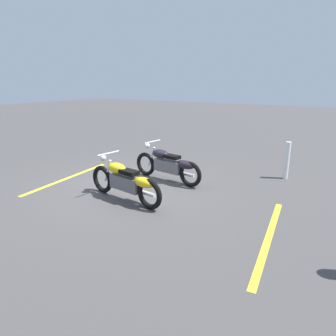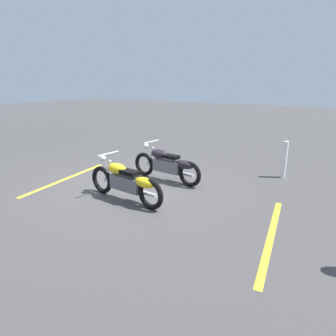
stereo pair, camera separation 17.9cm
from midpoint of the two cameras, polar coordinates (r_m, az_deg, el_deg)
The scene contains 6 objects.
ground_plane at distance 7.95m, azimuth -8.28°, elevation -3.30°, with size 60.00×60.00×0.00m, color #474444.
motorcycle_bright_foreground at distance 6.80m, azimuth -8.64°, elevation -2.57°, with size 2.22×0.64×1.04m.
motorcycle_dark_foreground at distance 8.09m, azimuth -0.75°, elevation 0.64°, with size 2.22×0.63×1.04m.
bollard_post at distance 8.95m, azimuth 20.59°, elevation 1.48°, with size 0.14×0.14×1.04m, color white.
parking_stripe_near at distance 8.90m, azimuth -19.23°, elevation -1.93°, with size 3.20×0.12×0.01m, color yellow.
parking_stripe_mid at distance 5.71m, azimuth 18.00°, elevation -12.02°, with size 3.20×0.12×0.01m, color yellow.
Camera 2 is at (4.59, -5.93, 2.62)m, focal length 32.30 mm.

